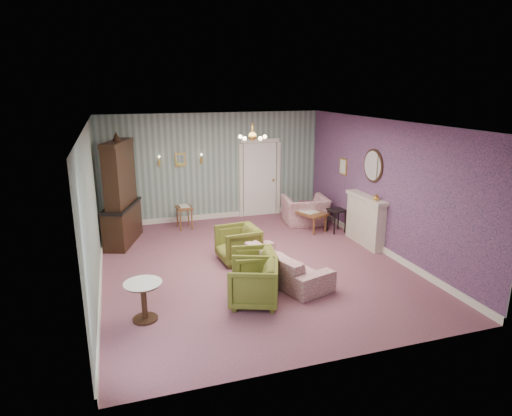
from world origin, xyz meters
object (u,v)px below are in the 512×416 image
object	(u,v)px
sofa_chintz	(284,259)
fireplace	(365,220)
pedestal_table	(144,301)
coffee_table	(308,220)
olive_chair_a	(253,281)
olive_chair_b	(254,267)
side_table_black	(336,221)
dresser	(120,190)
wingback_chair	(305,206)
olive_chair_c	(238,242)

from	to	relation	value
sofa_chintz	fireplace	world-z (taller)	fireplace
fireplace	pedestal_table	distance (m)	5.54
coffee_table	olive_chair_a	bearing A→B (deg)	-126.98
olive_chair_b	side_table_black	size ratio (longest dim) A/B	1.30
sofa_chintz	dresser	xyz separation A→B (m)	(-2.86, 3.04, 0.87)
olive_chair_b	fireplace	world-z (taller)	fireplace
coffee_table	pedestal_table	xyz separation A→B (m)	(-4.36, -3.39, 0.08)
wingback_chair	coffee_table	distance (m)	0.54
olive_chair_b	sofa_chintz	bearing A→B (deg)	112.69
side_table_black	olive_chair_b	bearing A→B (deg)	-141.39
dresser	fireplace	world-z (taller)	dresser
wingback_chair	fireplace	distance (m)	1.97
olive_chair_a	fireplace	size ratio (longest dim) A/B	0.59
fireplace	side_table_black	xyz separation A→B (m)	(-0.21, 0.98, -0.28)
side_table_black	pedestal_table	xyz separation A→B (m)	(-4.95, -2.98, 0.03)
olive_chair_a	fireplace	xyz separation A→B (m)	(3.36, 2.01, 0.17)
dresser	fireplace	size ratio (longest dim) A/B	1.82
pedestal_table	wingback_chair	bearing A→B (deg)	40.72
olive_chair_b	sofa_chintz	distance (m)	0.68
olive_chair_b	fireplace	size ratio (longest dim) A/B	0.55
dresser	side_table_black	xyz separation A→B (m)	(5.14, -0.85, -0.98)
fireplace	pedestal_table	bearing A→B (deg)	-158.79
side_table_black	wingback_chair	bearing A→B (deg)	118.41
olive_chair_b	sofa_chintz	world-z (taller)	sofa_chintz
olive_chair_c	pedestal_table	bearing A→B (deg)	-51.72
olive_chair_a	dresser	size ratio (longest dim) A/B	0.33
fireplace	pedestal_table	size ratio (longest dim) A/B	2.15
olive_chair_a	olive_chair_c	bearing A→B (deg)	-167.41
olive_chair_b	olive_chair_c	bearing A→B (deg)	-173.26
olive_chair_a	olive_chair_b	world-z (taller)	olive_chair_a
olive_chair_c	coffee_table	xyz separation A→B (m)	(2.29, 1.49, -0.17)
sofa_chintz	side_table_black	distance (m)	3.16
olive_chair_b	dresser	world-z (taller)	dresser
olive_chair_b	coffee_table	xyz separation A→B (m)	(2.34, 2.75, -0.14)
olive_chair_c	coffee_table	size ratio (longest dim) A/B	0.87
olive_chair_a	dresser	distance (m)	4.41
olive_chair_b	sofa_chintz	xyz separation A→B (m)	(0.66, 0.16, 0.01)
olive_chair_c	olive_chair_a	bearing A→B (deg)	-12.39
olive_chair_b	coffee_table	bearing A→B (deg)	148.81
olive_chair_c	coffee_table	bearing A→B (deg)	118.73
coffee_table	olive_chair_c	bearing A→B (deg)	-146.93
side_table_black	fireplace	bearing A→B (deg)	-77.89
dresser	wingback_chair	bearing A→B (deg)	19.37
dresser	side_table_black	bearing A→B (deg)	9.73
olive_chair_a	pedestal_table	xyz separation A→B (m)	(-1.80, 0.01, -0.09)
olive_chair_c	pedestal_table	size ratio (longest dim) A/B	1.27
side_table_black	sofa_chintz	bearing A→B (deg)	-136.18
olive_chair_c	coffee_table	distance (m)	2.74
wingback_chair	dresser	bearing A→B (deg)	7.87
olive_chair_c	wingback_chair	distance (m)	3.10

